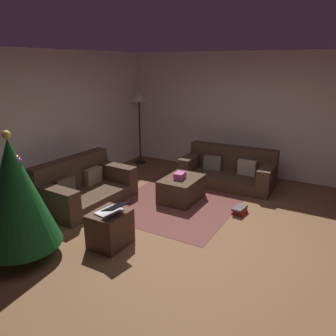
{
  "coord_description": "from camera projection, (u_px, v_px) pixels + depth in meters",
  "views": [
    {
      "loc": [
        -3.81,
        -1.7,
        2.36
      ],
      "look_at": [
        0.51,
        0.77,
        0.75
      ],
      "focal_mm": 34.74,
      "sensor_mm": 36.0,
      "label": 1
    }
  ],
  "objects": [
    {
      "name": "area_rug",
      "position": [
        181.0,
        199.0,
        5.89
      ],
      "size": [
        2.6,
        2.0,
        0.01
      ],
      "primitive_type": "cube",
      "color": "brown",
      "rests_on": "ground_plane"
    },
    {
      "name": "ground_plane",
      "position": [
        197.0,
        235.0,
        4.67
      ],
      "size": [
        6.4,
        6.4,
        0.0
      ],
      "primitive_type": "plane",
      "color": "brown"
    },
    {
      "name": "tv_remote",
      "position": [
        182.0,
        175.0,
        5.89
      ],
      "size": [
        0.12,
        0.17,
        0.02
      ],
      "primitive_type": "cube",
      "rotation": [
        0.0,
        0.0,
        0.46
      ],
      "color": "black",
      "rests_on": "ottoman"
    },
    {
      "name": "christmas_tree",
      "position": [
        16.0,
        194.0,
        3.9
      ],
      "size": [
        0.97,
        0.97,
        1.64
      ],
      "color": "brown",
      "rests_on": "ground_plane"
    },
    {
      "name": "corner_partition",
      "position": [
        261.0,
        116.0,
        6.87
      ],
      "size": [
        0.12,
        6.4,
        2.6
      ],
      "primitive_type": "cube",
      "color": "silver",
      "rests_on": "ground_plane"
    },
    {
      "name": "gift_box",
      "position": [
        180.0,
        176.0,
        5.71
      ],
      "size": [
        0.23,
        0.18,
        0.11
      ],
      "primitive_type": "cube",
      "rotation": [
        0.0,
        0.0,
        0.13
      ],
      "color": "#B23F8C",
      "rests_on": "ottoman"
    },
    {
      "name": "ottoman",
      "position": [
        182.0,
        189.0,
        5.83
      ],
      "size": [
        0.82,
        0.59,
        0.42
      ],
      "primitive_type": "cube",
      "color": "#473323",
      "rests_on": "ground_plane"
    },
    {
      "name": "book_stack",
      "position": [
        240.0,
        210.0,
        5.32
      ],
      "size": [
        0.32,
        0.22,
        0.12
      ],
      "color": "#B7332D",
      "rests_on": "ground_plane"
    },
    {
      "name": "side_table",
      "position": [
        110.0,
        229.0,
        4.36
      ],
      "size": [
        0.52,
        0.44,
        0.48
      ],
      "primitive_type": "cube",
      "color": "#4C3323",
      "rests_on": "ground_plane"
    },
    {
      "name": "rear_partition",
      "position": [
        38.0,
        126.0,
        5.75
      ],
      "size": [
        6.4,
        0.12,
        2.6
      ],
      "primitive_type": "cube",
      "color": "silver",
      "rests_on": "ground_plane"
    },
    {
      "name": "couch_left",
      "position": [
        82.0,
        187.0,
        5.72
      ],
      "size": [
        1.69,
        1.04,
        0.78
      ],
      "rotation": [
        0.0,
        0.0,
        3.1
      ],
      "color": "#473323",
      "rests_on": "ground_plane"
    },
    {
      "name": "corner_lamp",
      "position": [
        139.0,
        102.0,
        7.65
      ],
      "size": [
        0.36,
        0.36,
        1.74
      ],
      "color": "black",
      "rests_on": "ground_plane"
    },
    {
      "name": "laptop",
      "position": [
        112.0,
        210.0,
        4.24
      ],
      "size": [
        0.39,
        0.42,
        0.17
      ],
      "color": "silver",
      "rests_on": "side_table"
    },
    {
      "name": "couch_right",
      "position": [
        229.0,
        170.0,
        6.6
      ],
      "size": [
        0.94,
        1.84,
        0.74
      ],
      "rotation": [
        0.0,
        0.0,
        1.61
      ],
      "color": "#473323",
      "rests_on": "ground_plane"
    }
  ]
}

